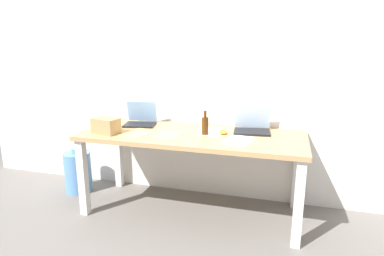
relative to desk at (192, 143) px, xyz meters
The scene contains 13 objects.
ground_plane 0.66m from the desk, ahead, with size 8.00×8.00×0.00m, color slate.
back_wall 0.78m from the desk, 90.00° to the left, with size 5.20×0.08×2.60m, color silver.
desk is the anchor object (origin of this frame).
laptop_left 0.62m from the desk, 162.49° to the left, with size 0.33×0.30×0.22m.
laptop_right 0.56m from the desk, 22.58° to the left, with size 0.34×0.29×0.22m.
beer_bottle 0.21m from the desk, ahead, with size 0.06×0.06×0.21m.
computer_mouse 0.29m from the desk, 13.33° to the left, with size 0.06×0.10×0.03m, color gold.
cardboard_box 0.78m from the desk, 164.67° to the right, with size 0.23×0.14×0.14m, color tan.
paper_sheet_front_left 0.49m from the desk, 164.89° to the right, with size 0.21×0.30×0.00m, color #F4E06B.
paper_sheet_near_back 0.20m from the desk, 34.03° to the left, with size 0.21×0.30×0.00m, color white.
paper_yellow_folder 0.23m from the desk, 145.49° to the right, with size 0.21×0.30×0.00m, color #F4E06B.
paper_sheet_front_right 0.45m from the desk, 14.16° to the right, with size 0.21×0.30×0.00m, color white.
water_cooler_jug 1.35m from the desk, behind, with size 0.28×0.28×0.47m.
Camera 1 is at (0.78, -2.72, 1.51)m, focal length 31.01 mm.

